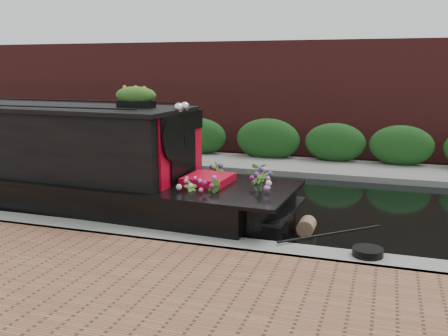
% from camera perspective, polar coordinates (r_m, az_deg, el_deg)
% --- Properties ---
extents(ground, '(80.00, 80.00, 0.00)m').
position_cam_1_polar(ground, '(11.90, -1.61, -3.64)').
color(ground, black).
rests_on(ground, ground).
extents(near_bank_coping, '(40.00, 0.60, 0.50)m').
position_cam_1_polar(near_bank_coping, '(9.02, -8.85, -8.83)').
color(near_bank_coping, gray).
rests_on(near_bank_coping, ground).
extents(far_bank_path, '(40.00, 2.40, 0.34)m').
position_cam_1_polar(far_bank_path, '(15.81, 3.58, 0.17)').
color(far_bank_path, slate).
rests_on(far_bank_path, ground).
extents(far_hedge, '(40.00, 1.10, 2.80)m').
position_cam_1_polar(far_hedge, '(16.66, 4.37, 0.75)').
color(far_hedge, '#194317').
rests_on(far_hedge, ground).
extents(far_brick_wall, '(40.00, 1.00, 8.00)m').
position_cam_1_polar(far_brick_wall, '(18.68, 5.94, 1.90)').
color(far_brick_wall, '#5C211F').
rests_on(far_brick_wall, ground).
extents(narrowboat, '(12.77, 2.87, 2.96)m').
position_cam_1_polar(narrowboat, '(12.41, -23.58, 0.20)').
color(narrowboat, black).
rests_on(narrowboat, ground).
extents(rope_fender, '(0.32, 0.44, 0.32)m').
position_cam_1_polar(rope_fender, '(9.59, 9.41, -6.58)').
color(rope_fender, '#825F44').
rests_on(rope_fender, ground).
extents(coiled_mooring_rope, '(0.47, 0.47, 0.12)m').
position_cam_1_polar(coiled_mooring_rope, '(8.11, 16.11, -9.20)').
color(coiled_mooring_rope, black).
rests_on(coiled_mooring_rope, near_bank_coping).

